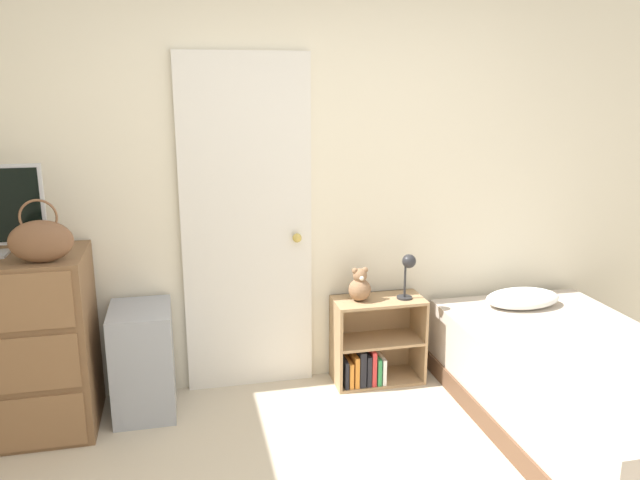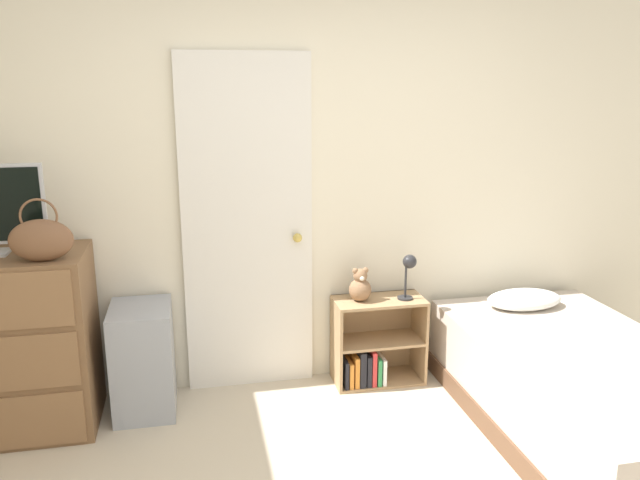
% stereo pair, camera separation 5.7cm
% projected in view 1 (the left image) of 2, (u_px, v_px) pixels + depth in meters
% --- Properties ---
extents(wall_back, '(10.00, 0.06, 2.55)m').
position_uv_depth(wall_back, '(290.00, 183.00, 3.79)').
color(wall_back, beige).
rests_on(wall_back, ground_plane).
extents(door_closed, '(0.78, 0.09, 2.04)m').
position_uv_depth(door_closed, '(247.00, 227.00, 3.74)').
color(door_closed, silver).
rests_on(door_closed, ground_plane).
extents(dresser, '(0.87, 0.54, 0.99)m').
position_uv_depth(dresser, '(7.00, 346.00, 3.33)').
color(dresser, brown).
rests_on(dresser, ground_plane).
extents(handbag, '(0.31, 0.13, 0.32)m').
position_uv_depth(handbag, '(41.00, 240.00, 3.08)').
color(handbag, brown).
rests_on(handbag, dresser).
extents(storage_bin, '(0.34, 0.43, 0.63)m').
position_uv_depth(storage_bin, '(143.00, 360.00, 3.58)').
color(storage_bin, '#999EA8').
rests_on(storage_bin, ground_plane).
extents(bookshelf, '(0.57, 0.28, 0.55)m').
position_uv_depth(bookshelf, '(372.00, 348.00, 3.97)').
color(bookshelf, tan).
rests_on(bookshelf, ground_plane).
extents(teddy_bear, '(0.14, 0.14, 0.21)m').
position_uv_depth(teddy_bear, '(360.00, 286.00, 3.85)').
color(teddy_bear, '#8C6647').
rests_on(teddy_bear, bookshelf).
extents(desk_lamp, '(0.11, 0.10, 0.29)m').
position_uv_depth(desk_lamp, '(408.00, 267.00, 3.85)').
color(desk_lamp, '#262628').
rests_on(desk_lamp, bookshelf).
extents(bed, '(1.09, 1.92, 0.59)m').
position_uv_depth(bed, '(584.00, 388.00, 3.41)').
color(bed, brown).
rests_on(bed, ground_plane).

